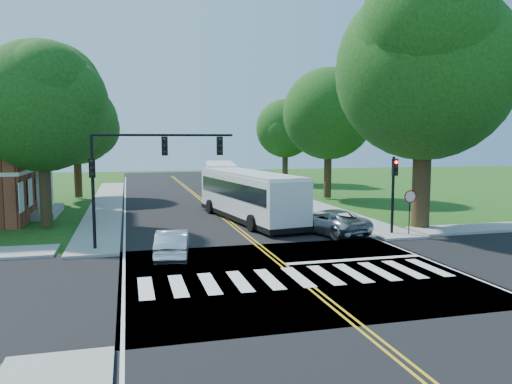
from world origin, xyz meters
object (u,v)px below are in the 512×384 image
object	(u,v)px
suv	(330,221)
hatchback	(172,244)
signal_nw	(141,163)
bus_lead	(249,195)
bus_follow	(220,179)
signal_ne	(394,184)
dark_sedan	(278,198)

from	to	relation	value
suv	hatchback	bearing A→B (deg)	4.76
signal_nw	bus_lead	size ratio (longest dim) A/B	0.55
bus_lead	signal_nw	bearing A→B (deg)	36.18
bus_lead	bus_follow	xyz separation A→B (m)	(0.88, 15.31, -0.06)
signal_ne	suv	distance (m)	4.22
signal_ne	bus_follow	xyz separation A→B (m)	(-5.89, 22.56, -1.26)
signal_ne	bus_lead	size ratio (longest dim) A/B	0.34
hatchback	dark_sedan	xyz separation A→B (m)	(10.23, 16.45, -0.06)
signal_nw	bus_follow	bearing A→B (deg)	70.12
signal_ne	bus_follow	size ratio (longest dim) A/B	0.35
hatchback	signal_ne	bearing A→B (deg)	-160.92
suv	signal_ne	bearing A→B (deg)	139.40
bus_lead	hatchback	size ratio (longest dim) A/B	3.19
signal_ne	hatchback	distance (m)	13.23
suv	dark_sedan	distance (m)	12.61
bus_follow	signal_ne	bearing A→B (deg)	112.96
signal_ne	hatchback	bearing A→B (deg)	-169.14
signal_nw	bus_lead	xyz separation A→B (m)	(7.28, 7.27, -2.61)
signal_nw	hatchback	bearing A→B (deg)	-62.78
bus_lead	bus_follow	size ratio (longest dim) A/B	1.03
suv	signal_nw	bearing A→B (deg)	-9.84
bus_lead	suv	size ratio (longest dim) A/B	2.51
signal_nw	signal_ne	world-z (taller)	signal_nw
signal_nw	suv	world-z (taller)	signal_nw
hatchback	suv	distance (m)	10.26
suv	dark_sedan	size ratio (longest dim) A/B	1.22
signal_nw	bus_follow	world-z (taller)	signal_nw
suv	dark_sedan	xyz separation A→B (m)	(0.72, 12.59, -0.11)
bus_lead	dark_sedan	distance (m)	8.03
signal_ne	hatchback	world-z (taller)	signal_ne
bus_lead	dark_sedan	size ratio (longest dim) A/B	3.07
hatchback	bus_lead	bearing A→B (deg)	-113.58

